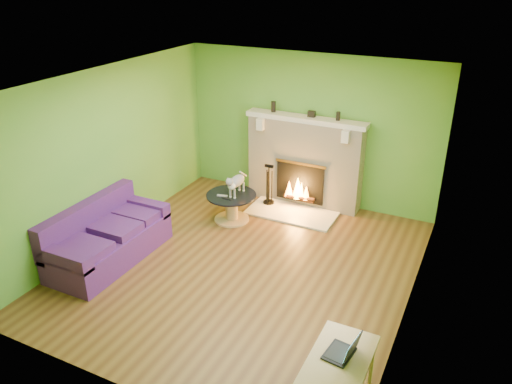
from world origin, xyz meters
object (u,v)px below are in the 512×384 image
(sofa, at_px, (106,238))
(cat, at_px, (237,183))
(coffee_table, at_px, (231,205))
(desk, at_px, (339,365))

(sofa, height_order, cat, cat)
(coffee_table, relative_size, desk, 0.90)
(sofa, xyz_separation_m, desk, (3.81, -1.20, 0.27))
(coffee_table, xyz_separation_m, cat, (0.08, 0.05, 0.39))
(desk, relative_size, cat, 1.48)
(sofa, distance_m, cat, 2.20)
(sofa, height_order, coffee_table, sofa)
(coffee_table, height_order, desk, desk)
(coffee_table, distance_m, desk, 4.10)
(desk, distance_m, cat, 4.08)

